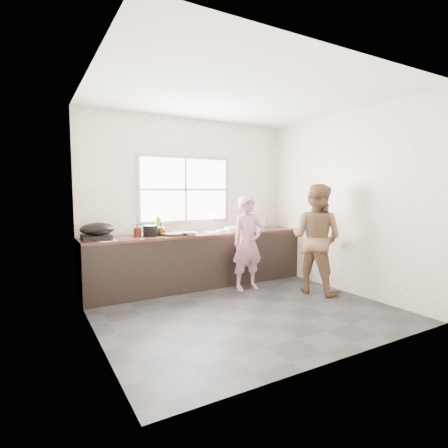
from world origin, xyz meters
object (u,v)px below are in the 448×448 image
cutting_board (173,234)px  dish_rack (253,221)px  bowl_mince (190,234)px  bowl_crabs (231,229)px  black_pot (150,231)px  bottle_brown_tall (137,231)px  bowl_held (222,231)px  bottle_brown_short (161,229)px  bottle_green (158,223)px  burner (96,237)px  woman (248,246)px  person_side (316,239)px  glass_jar (140,232)px  pot_lid_left (107,240)px  pot_lid_right (141,235)px  wok (97,229)px  plate_food (140,235)px

cutting_board → dish_rack: 1.71m
bowl_mince → bowl_crabs: bearing=11.3°
cutting_board → black_pot: size_ratio=1.75×
cutting_board → bottle_brown_tall: 0.53m
bowl_held → bottle_brown_short: size_ratio=1.12×
bottle_green → burner: 0.98m
woman → person_side: bearing=-37.1°
bowl_crabs → bottle_brown_tall: 1.56m
bottle_brown_short → glass_jar: bottle_brown_short is taller
bowl_crabs → pot_lid_left: 2.04m
dish_rack → bowl_crabs: bearing=-148.1°
bowl_crabs → bowl_held: size_ratio=0.95×
bowl_mince → pot_lid_right: bowl_mince is taller
cutting_board → bowl_mince: bowl_mince is taller
bowl_crabs → black_pot: (-1.37, 0.05, 0.05)m
bottle_green → dish_rack: size_ratio=0.94×
glass_jar → wok: bearing=-164.6°
bottle_brown_short → bowl_held: bearing=-11.5°
burner → bowl_crabs: bearing=-3.3°
bottle_brown_tall → wok: (-0.57, -0.06, 0.06)m
bowl_mince → pot_lid_right: bearing=149.7°
bottle_brown_short → wok: bearing=-176.9°
bowl_mince → plate_food: bowl_mince is taller
bowl_crabs → black_pot: black_pot is taller
black_pot → pot_lid_right: black_pot is taller
wok → bowl_mince: bearing=-8.5°
plate_food → burner: burner is taller
bottle_brown_tall → bottle_brown_short: 0.36m
glass_jar → plate_food: bearing=-93.1°
bottle_green → bottle_brown_tall: size_ratio=1.98×
bottle_green → bottle_brown_short: 0.21m
bottle_brown_short → pot_lid_right: (-0.28, 0.13, -0.08)m
burner → pot_lid_left: 0.30m
woman → bottle_brown_short: 1.35m
burner → bottle_green: bearing=9.1°
bowl_mince → plate_food: 0.75m
bottle_brown_short → dish_rack: (1.83, 0.19, 0.05)m
bottle_brown_short → pot_lid_right: bottle_brown_short is taller
glass_jar → wok: 0.68m
woman → bottle_brown_short: size_ratio=7.69×
bottle_brown_tall → pot_lid_right: 0.17m
bowl_mince → bowl_held: bowl_held is taller
bowl_crabs → dish_rack: (0.64, 0.28, 0.10)m
person_side → burner: 3.19m
black_pot → bottle_green: 0.31m
woman → burner: size_ratio=3.54×
cutting_board → black_pot: black_pot is taller
woman → bowl_crabs: woman is taller
dish_rack → bowl_mince: bearing=-154.9°
black_pot → bottle_green: (0.20, 0.22, 0.09)m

